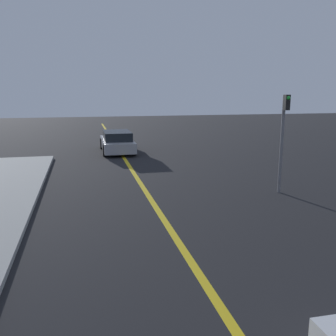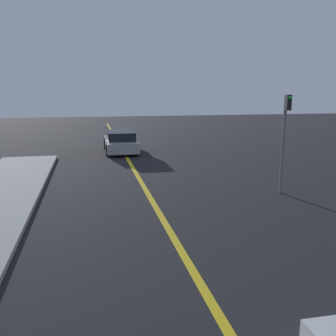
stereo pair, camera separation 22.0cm
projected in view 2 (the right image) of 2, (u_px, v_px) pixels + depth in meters
road_center_line at (145, 189)px, 14.72m from camera, size 0.20×60.00×0.01m
car_ahead_center at (120, 142)px, 23.53m from camera, size 1.98×4.76×1.32m
traffic_light at (285, 133)px, 13.67m from camera, size 0.18×0.40×3.66m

